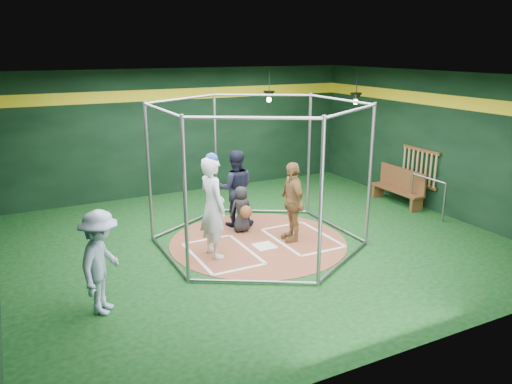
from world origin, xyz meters
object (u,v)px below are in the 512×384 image
batter_figure (213,206)px  visitor_leopard (292,202)px  umpire (235,188)px  dugout_bench (399,186)px

batter_figure → visitor_leopard: bearing=1.0°
visitor_leopard → umpire: 1.56m
batter_figure → dugout_bench: 5.87m
batter_figure → visitor_leopard: size_ratio=1.22×
visitor_leopard → umpire: size_ratio=0.96×
batter_figure → dugout_bench: (5.76, 0.99, -0.56)m
umpire → dugout_bench: (4.61, -0.44, -0.41)m
batter_figure → umpire: (1.15, 1.43, -0.14)m
umpire → dugout_bench: bearing=-165.3°
visitor_leopard → dugout_bench: (3.92, 0.96, -0.38)m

